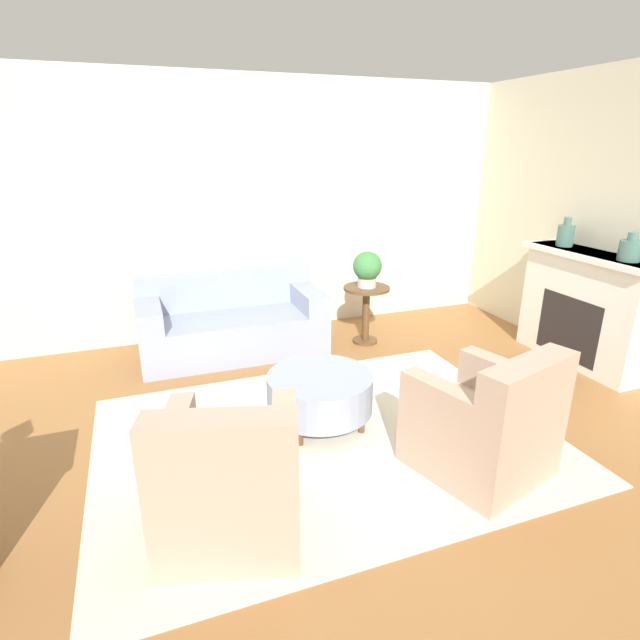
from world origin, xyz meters
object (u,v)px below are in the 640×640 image
(vase_mantel_far, at_px, (630,250))
(potted_plant_on_side_table, at_px, (367,268))
(armchair_left, at_px, (230,483))
(armchair_right, at_px, (486,426))
(couch, at_px, (232,324))
(ottoman_table, at_px, (320,392))
(side_table, at_px, (366,305))
(vase_mantel_near, at_px, (566,235))

(vase_mantel_far, relative_size, potted_plant_on_side_table, 0.65)
(armchair_left, xyz_separation_m, armchair_right, (1.69, 0.00, 0.00))
(couch, distance_m, armchair_right, 2.91)
(ottoman_table, bearing_deg, side_table, 53.47)
(armchair_left, relative_size, ottoman_table, 1.16)
(side_table, bearing_deg, armchair_right, -96.27)
(couch, bearing_deg, armchair_left, -101.01)
(armchair_right, distance_m, potted_plant_on_side_table, 2.48)
(armchair_left, distance_m, vase_mantel_near, 4.12)
(armchair_right, bearing_deg, couch, 113.76)
(side_table, bearing_deg, vase_mantel_far, -42.14)
(vase_mantel_far, bearing_deg, armchair_left, -167.70)
(side_table, bearing_deg, ottoman_table, -126.53)
(ottoman_table, height_order, potted_plant_on_side_table, potted_plant_on_side_table)
(vase_mantel_near, height_order, vase_mantel_far, vase_mantel_near)
(ottoman_table, distance_m, potted_plant_on_side_table, 1.90)
(armchair_left, xyz_separation_m, side_table, (1.95, 2.41, 0.08))
(couch, relative_size, ottoman_table, 2.28)
(couch, xyz_separation_m, ottoman_table, (0.36, -1.70, -0.03))
(couch, height_order, armchair_right, armchair_right)
(armchair_left, distance_m, potted_plant_on_side_table, 3.14)
(vase_mantel_near, relative_size, potted_plant_on_side_table, 0.75)
(armchair_left, relative_size, armchair_right, 1.00)
(ottoman_table, xyz_separation_m, vase_mantel_far, (2.84, -0.15, 0.95))
(ottoman_table, bearing_deg, armchair_left, -132.51)
(vase_mantel_near, distance_m, potted_plant_on_side_table, 2.01)
(armchair_left, relative_size, vase_mantel_near, 3.32)
(vase_mantel_near, bearing_deg, side_table, 153.74)
(ottoman_table, distance_m, vase_mantel_far, 3.00)
(armchair_right, height_order, vase_mantel_far, vase_mantel_far)
(ottoman_table, xyz_separation_m, side_table, (1.08, 1.45, 0.16))
(armchair_left, xyz_separation_m, ottoman_table, (0.88, 0.96, -0.08))
(couch, bearing_deg, vase_mantel_far, -30.00)
(armchair_right, bearing_deg, side_table, 83.73)
(armchair_left, distance_m, vase_mantel_far, 3.91)
(couch, xyz_separation_m, side_table, (1.44, -0.25, 0.13))
(couch, bearing_deg, armchair_right, -66.24)
(couch, height_order, side_table, couch)
(vase_mantel_near, bearing_deg, potted_plant_on_side_table, 153.74)
(couch, distance_m, vase_mantel_far, 3.81)
(armchair_right, height_order, vase_mantel_near, vase_mantel_near)
(ottoman_table, distance_m, vase_mantel_near, 3.06)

